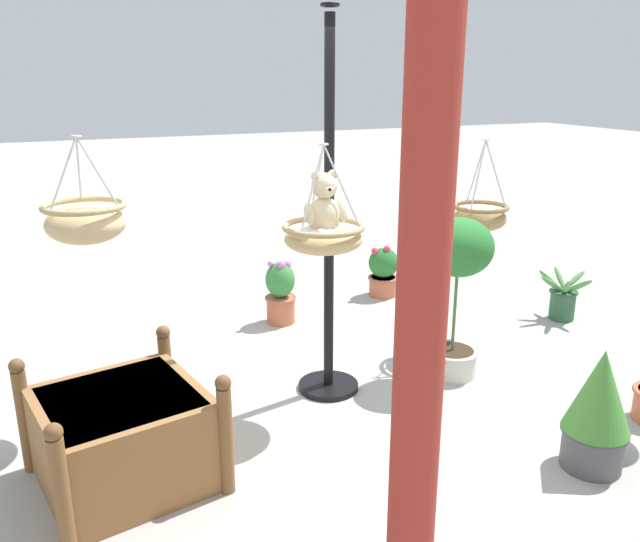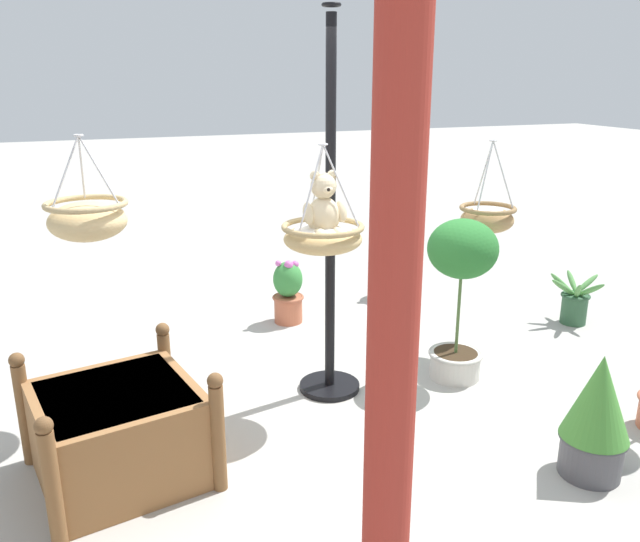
{
  "view_description": "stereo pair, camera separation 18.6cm",
  "coord_description": "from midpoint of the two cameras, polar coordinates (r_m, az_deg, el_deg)",
  "views": [
    {
      "loc": [
        1.62,
        3.81,
        2.23
      ],
      "look_at": [
        0.01,
        0.06,
        0.97
      ],
      "focal_mm": 36.17,
      "sensor_mm": 36.0,
      "label": 1
    },
    {
      "loc": [
        1.45,
        3.88,
        2.23
      ],
      "look_at": [
        0.01,
        0.06,
        0.97
      ],
      "focal_mm": 36.17,
      "sensor_mm": 36.0,
      "label": 2
    }
  ],
  "objects": [
    {
      "name": "hanging_basket_right_low",
      "position": [
        4.19,
        -21.25,
        4.14
      ],
      "size": [
        0.5,
        0.5,
        0.65
      ],
      "color": "tan"
    },
    {
      "name": "ground_plane",
      "position": [
        4.7,
        -1.34,
        -11.12
      ],
      "size": [
        40.0,
        40.0,
        0.0
      ],
      "primitive_type": "plane",
      "color": "#ADAAA3"
    },
    {
      "name": "teddy_bear",
      "position": [
        4.05,
        -0.88,
        5.52
      ],
      "size": [
        0.29,
        0.25,
        0.42
      ],
      "color": "beige"
    },
    {
      "name": "potted_plant_bushy_green",
      "position": [
        4.82,
        10.95,
        -0.43
      ],
      "size": [
        0.51,
        0.51,
        1.23
      ],
      "color": "beige",
      "rests_on": "ground"
    },
    {
      "name": "hanging_basket_left_high",
      "position": [
        5.29,
        13.01,
        4.77
      ],
      "size": [
        0.44,
        0.44,
        0.72
      ],
      "color": "#A37F51"
    },
    {
      "name": "display_pole_central",
      "position": [
        4.5,
        -0.4,
        -0.77
      ],
      "size": [
        0.44,
        0.44,
        2.64
      ],
      "color": "black",
      "rests_on": "ground"
    },
    {
      "name": "wooden_planter_box",
      "position": [
        3.9,
        -18.37,
        -13.64
      ],
      "size": [
        1.09,
        1.08,
        0.71
      ],
      "color": "olive",
      "rests_on": "ground"
    },
    {
      "name": "potted_plant_trailing_ivy",
      "position": [
        6.41,
        19.92,
        -2.32
      ],
      "size": [
        0.56,
        0.53,
        0.46
      ],
      "color": "#2D5638",
      "rests_on": "ground"
    },
    {
      "name": "hanging_basket_with_teddy",
      "position": [
        4.11,
        -0.98,
        3.08
      ],
      "size": [
        0.53,
        0.53,
        0.69
      ],
      "color": "tan"
    },
    {
      "name": "potted_plant_fern_front",
      "position": [
        4.07,
        22.15,
        -11.26
      ],
      "size": [
        0.38,
        0.38,
        0.75
      ],
      "color": "#4C4C51",
      "rests_on": "ground"
    },
    {
      "name": "potted_plant_flowering_red",
      "position": [
        5.93,
        -4.42,
        -1.88
      ],
      "size": [
        0.29,
        0.29,
        0.61
      ],
      "color": "#BC6042",
      "rests_on": "ground"
    },
    {
      "name": "greenhouse_pillar_left",
      "position": [
        2.21,
        6.44,
        -6.58
      ],
      "size": [
        0.34,
        0.34,
        2.78
      ],
      "color": "#9E2D23",
      "rests_on": "ground"
    },
    {
      "name": "potted_plant_tall_leafy",
      "position": [
        6.67,
        4.83,
        -0.05
      ],
      "size": [
        0.32,
        0.32,
        0.55
      ],
      "color": "#BC6042",
      "rests_on": "ground"
    }
  ]
}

